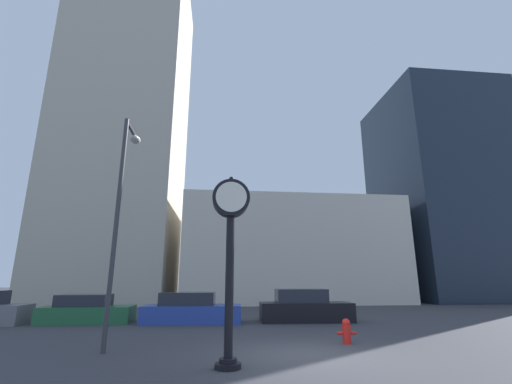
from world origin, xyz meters
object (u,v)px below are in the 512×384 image
Objects in this scene: street_lamp_left at (123,194)px; car_green at (87,311)px; street_clock at (230,232)px; car_black at (304,308)px; car_blue at (191,310)px; fire_hydrant_near at (347,331)px.

car_green is at bearing 113.84° from street_lamp_left.
car_green is (-6.45, 9.33, -2.57)m from street_clock.
car_green is at bearing 179.57° from car_black.
street_clock is 4.41m from street_lamp_left.
street_clock is 9.29m from car_blue.
car_blue is at bearing -7.68° from car_green.
car_black reaches higher than car_green.
car_green is 0.89× the size of car_blue.
street_lamp_left reaches higher than fire_hydrant_near.
street_clock is 6.02× the size of fire_hydrant_near.
car_black is 0.64× the size of street_lamp_left.
car_blue is 6.13× the size of fire_hydrant_near.
car_black is at bearing 88.72° from fire_hydrant_near.
street_clock reaches higher than car_black.
car_green is 5.44× the size of fire_hydrant_near.
fire_hydrant_near is (10.31, -6.58, -0.16)m from car_green.
car_blue is 8.11m from fire_hydrant_near.
car_green is at bearing 176.64° from car_blue.
car_green is 12.23m from fire_hydrant_near.
street_lamp_left reaches higher than car_blue.
fire_hydrant_near is (5.38, -6.06, -0.20)m from car_blue.
car_black is 6.08m from fire_hydrant_near.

